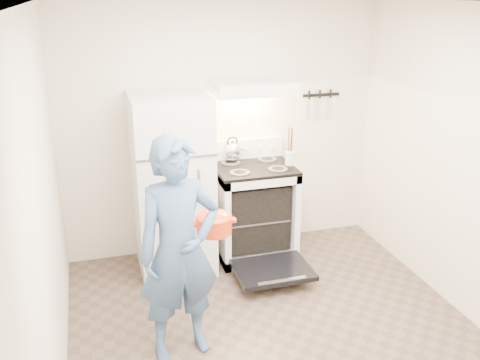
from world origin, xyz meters
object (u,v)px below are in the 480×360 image
person (179,251)px  refrigerator (172,185)px  tea_kettle (232,149)px  stove_body (253,212)px  dutch_oven (214,225)px

person → refrigerator: bearing=72.9°
tea_kettle → person: size_ratio=0.15×
stove_body → person: (-0.98, -1.33, 0.38)m
stove_body → tea_kettle: 0.67m
tea_kettle → dutch_oven: bearing=-111.9°
person → dutch_oven: person is taller
dutch_oven → refrigerator: bearing=99.7°
dutch_oven → tea_kettle: bearing=68.1°
tea_kettle → person: person is taller
refrigerator → dutch_oven: (0.17, -0.97, -0.01)m
person → dutch_oven: bearing=35.7°
refrigerator → person: 1.32m
stove_body → tea_kettle: (-0.16, 0.22, 0.62)m
tea_kettle → dutch_oven: size_ratio=0.71×
refrigerator → dutch_oven: bearing=-80.3°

